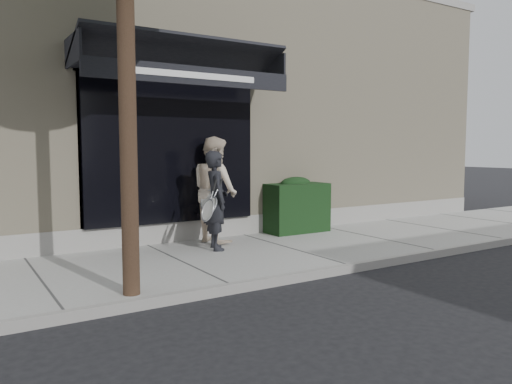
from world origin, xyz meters
TOP-DOWN VIEW (x-y plane):
  - ground at (0.00, 0.00)m, footprint 80.00×80.00m
  - sidewalk at (0.00, 0.00)m, footprint 20.00×3.00m
  - curb at (0.00, -1.55)m, footprint 20.00×0.10m
  - building_facade at (-0.01, 4.96)m, footprint 14.30×8.04m
  - hedge at (1.10, 1.25)m, footprint 1.30×0.70m
  - pedestrian_front at (-1.13, 0.50)m, footprint 0.72×0.87m
  - pedestrian_back at (-0.83, 1.13)m, footprint 0.77×0.96m

SIDE VIEW (x-z plane):
  - ground at x=0.00m, z-range 0.00..0.00m
  - sidewalk at x=0.00m, z-range 0.00..0.12m
  - curb at x=0.00m, z-range 0.00..0.14m
  - hedge at x=1.10m, z-range 0.09..1.23m
  - pedestrian_front at x=-1.13m, z-range 0.12..1.80m
  - pedestrian_back at x=-0.83m, z-range 0.12..2.05m
  - building_facade at x=-0.01m, z-range -0.08..5.56m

